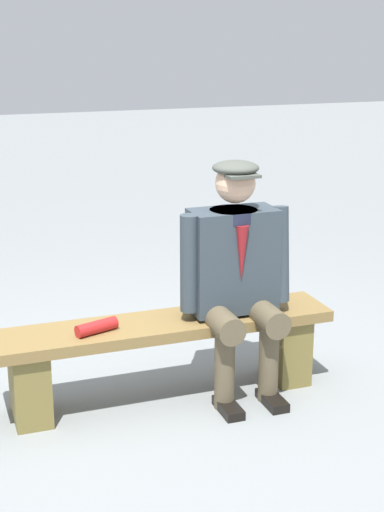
{
  "coord_description": "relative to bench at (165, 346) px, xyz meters",
  "views": [
    {
      "loc": [
        1.16,
        3.72,
        1.98
      ],
      "look_at": [
        -0.16,
        0.0,
        0.81
      ],
      "focal_mm": 54.04,
      "sensor_mm": 36.0,
      "label": 1
    }
  ],
  "objects": [
    {
      "name": "ground_plane",
      "position": [
        0.0,
        0.0,
        -0.31
      ],
      "size": [
        30.0,
        30.0,
        0.0
      ],
      "primitive_type": "plane",
      "color": "gray"
    },
    {
      "name": "bench",
      "position": [
        0.0,
        0.0,
        0.0
      ],
      "size": [
        1.87,
        0.36,
        0.46
      ],
      "color": "brown",
      "rests_on": "ground"
    },
    {
      "name": "seated_man",
      "position": [
        -0.39,
        0.05,
        0.41
      ],
      "size": [
        0.64,
        0.53,
        1.31
      ],
      "color": "#313C44",
      "rests_on": "ground"
    },
    {
      "name": "rolled_magazine",
      "position": [
        0.39,
        0.05,
        0.18
      ],
      "size": [
        0.24,
        0.14,
        0.07
      ],
      "primitive_type": "cylinder",
      "rotation": [
        0.0,
        1.57,
        0.32
      ],
      "color": "#B21E1E",
      "rests_on": "bench"
    }
  ]
}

